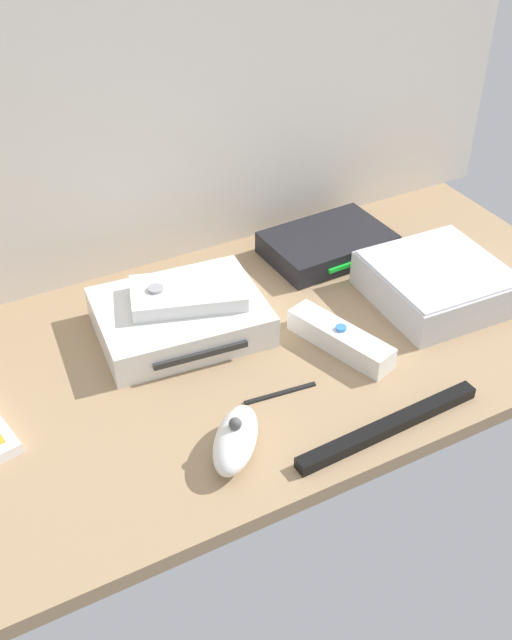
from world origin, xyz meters
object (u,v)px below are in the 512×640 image
(stylus_pen, at_px, (280,392))
(remote_classic_pad, at_px, (188,293))
(game_console, at_px, (180,317))
(network_router, at_px, (327,244))
(remote_nunchuk, at_px, (236,440))
(sensor_bar, at_px, (389,426))
(remote_wand, at_px, (340,339))
(mini_computer, at_px, (437,282))

(stylus_pen, bearing_deg, remote_classic_pad, 103.96)
(game_console, height_order, network_router, game_console)
(remote_nunchuk, xyz_separation_m, sensor_bar, (0.17, -0.05, -0.01))
(sensor_bar, bearing_deg, network_router, 66.09)
(network_router, xyz_separation_m, remote_classic_pad, (-0.25, -0.07, 0.04))
(remote_wand, distance_m, sensor_bar, 0.15)
(network_router, height_order, sensor_bar, network_router)
(game_console, xyz_separation_m, remote_wand, (0.16, -0.13, -0.01))
(mini_computer, relative_size, remote_classic_pad, 1.09)
(mini_computer, distance_m, remote_nunchuk, 0.39)
(network_router, relative_size, remote_nunchuk, 1.76)
(network_router, relative_size, sensor_bar, 0.77)
(mini_computer, xyz_separation_m, remote_nunchuk, (-0.37, -0.13, -0.01))
(game_console, relative_size, network_router, 1.22)
(mini_computer, bearing_deg, game_console, 163.98)
(mini_computer, height_order, remote_wand, mini_computer)
(network_router, height_order, stylus_pen, network_router)
(network_router, xyz_separation_m, remote_nunchuk, (-0.30, -0.29, 0.00))
(network_router, relative_size, remote_wand, 1.22)
(remote_nunchuk, distance_m, stylus_pen, 0.11)
(mini_computer, xyz_separation_m, stylus_pen, (-0.28, -0.07, -0.02))
(network_router, bearing_deg, remote_nunchuk, -138.13)
(remote_wand, relative_size, sensor_bar, 0.63)
(game_console, height_order, stylus_pen, game_console)
(game_console, relative_size, mini_computer, 1.27)
(game_console, xyz_separation_m, mini_computer, (0.34, -0.10, 0.00))
(remote_classic_pad, distance_m, sensor_bar, 0.30)
(stylus_pen, bearing_deg, remote_wand, 19.84)
(remote_wand, xyz_separation_m, remote_classic_pad, (-0.15, 0.13, 0.04))
(network_router, bearing_deg, mini_computer, -69.32)
(remote_classic_pad, xyz_separation_m, stylus_pen, (0.04, -0.17, -0.05))
(game_console, distance_m, stylus_pen, 0.18)
(game_console, distance_m, sensor_bar, 0.31)
(game_console, bearing_deg, mini_computer, -10.39)
(remote_nunchuk, xyz_separation_m, remote_classic_pad, (0.05, 0.23, 0.03))
(remote_classic_pad, distance_m, stylus_pen, 0.18)
(remote_wand, bearing_deg, network_router, 44.59)
(mini_computer, bearing_deg, sensor_bar, -139.17)
(network_router, xyz_separation_m, sensor_bar, (-0.14, -0.34, -0.01))
(network_router, relative_size, stylus_pen, 2.05)
(game_console, xyz_separation_m, remote_nunchuk, (-0.03, -0.22, -0.00))
(remote_classic_pad, bearing_deg, remote_wand, -22.95)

